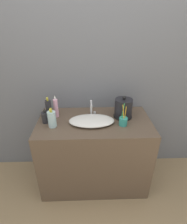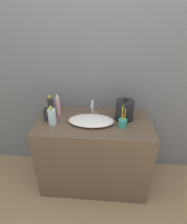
{
  "view_description": "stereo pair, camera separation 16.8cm",
  "coord_description": "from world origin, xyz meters",
  "views": [
    {
      "loc": [
        -0.06,
        -1.18,
        1.71
      ],
      "look_at": [
        -0.01,
        0.3,
        0.91
      ],
      "focal_mm": 28.0,
      "sensor_mm": 36.0,
      "label": 1
    },
    {
      "loc": [
        0.11,
        -1.18,
        1.71
      ],
      "look_at": [
        -0.01,
        0.3,
        0.91
      ],
      "focal_mm": 28.0,
      "sensor_mm": 36.0,
      "label": 2
    }
  ],
  "objects": [
    {
      "name": "mouthwash_bottle",
      "position": [
        -0.47,
        0.29,
        0.86
      ],
      "size": [
        0.07,
        0.07,
        0.15
      ],
      "color": "#28282D",
      "rests_on": "vanity_counter"
    },
    {
      "name": "sink_basin",
      "position": [
        -0.03,
        0.26,
        0.83
      ],
      "size": [
        0.44,
        0.25,
        0.06
      ],
      "color": "white",
      "rests_on": "vanity_counter"
    },
    {
      "name": "wall_back",
      "position": [
        0.0,
        0.61,
        1.3
      ],
      "size": [
        6.0,
        0.04,
        2.6
      ],
      "color": "slate",
      "rests_on": "ground_plane"
    },
    {
      "name": "electric_kettle",
      "position": [
        0.29,
        0.37,
        0.9
      ],
      "size": [
        0.19,
        0.19,
        0.23
      ],
      "color": "black",
      "rests_on": "vanity_counter"
    },
    {
      "name": "lotion_bottle",
      "position": [
        -0.39,
        0.21,
        0.89
      ],
      "size": [
        0.08,
        0.08,
        0.19
      ],
      "color": "silver",
      "rests_on": "vanity_counter"
    },
    {
      "name": "ground_plane",
      "position": [
        0.0,
        0.0,
        0.0
      ],
      "size": [
        12.0,
        12.0,
        0.0
      ],
      "primitive_type": "plane",
      "color": "#997F5B"
    },
    {
      "name": "vanity_counter",
      "position": [
        0.0,
        0.3,
        0.4
      ],
      "size": [
        1.13,
        0.59,
        0.81
      ],
      "color": "brown",
      "rests_on": "ground_plane"
    },
    {
      "name": "hand_cream_bottle",
      "position": [
        -0.38,
        0.4,
        0.91
      ],
      "size": [
        0.05,
        0.05,
        0.24
      ],
      "color": "#EAA8C6",
      "rests_on": "vanity_counter"
    },
    {
      "name": "toothbrush_cup",
      "position": [
        0.27,
        0.21,
        0.85
      ],
      "size": [
        0.08,
        0.08,
        0.22
      ],
      "color": "teal",
      "rests_on": "vanity_counter"
    },
    {
      "name": "faucet",
      "position": [
        -0.02,
        0.39,
        0.9
      ],
      "size": [
        0.06,
        0.14,
        0.17
      ],
      "color": "silver",
      "rests_on": "vanity_counter"
    },
    {
      "name": "shampoo_bottle",
      "position": [
        -0.45,
        0.37,
        0.9
      ],
      "size": [
        0.06,
        0.06,
        0.23
      ],
      "color": "#28282D",
      "rests_on": "vanity_counter"
    }
  ]
}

